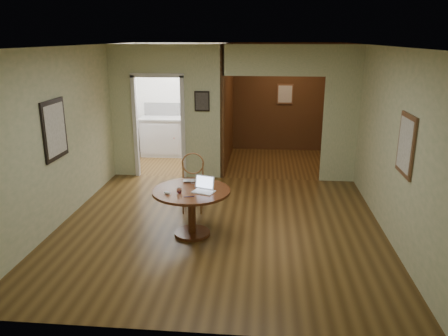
# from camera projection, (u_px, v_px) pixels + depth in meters

# --- Properties ---
(floor) EXTENTS (5.00, 5.00, 0.00)m
(floor) POSITION_uv_depth(u_px,v_px,m) (219.00, 228.00, 6.75)
(floor) COLOR #473014
(floor) RESTS_ON ground
(room_shell) EXTENTS (5.20, 7.50, 5.00)m
(room_shell) POSITION_uv_depth(u_px,v_px,m) (212.00, 112.00, 9.37)
(room_shell) COLOR white
(room_shell) RESTS_ON ground
(dining_table) EXTENTS (1.13, 1.13, 0.71)m
(dining_table) POSITION_uv_depth(u_px,v_px,m) (192.00, 202.00, 6.37)
(dining_table) COLOR brown
(dining_table) RESTS_ON ground
(chair) EXTENTS (0.45, 0.45, 0.98)m
(chair) POSITION_uv_depth(u_px,v_px,m) (193.00, 179.00, 7.32)
(chair) COLOR olive
(chair) RESTS_ON ground
(open_laptop) EXTENTS (0.35, 0.34, 0.21)m
(open_laptop) POSITION_uv_depth(u_px,v_px,m) (204.00, 187.00, 6.26)
(open_laptop) COLOR white
(open_laptop) RESTS_ON dining_table
(closed_laptop) EXTENTS (0.37, 0.27, 0.03)m
(closed_laptop) POSITION_uv_depth(u_px,v_px,m) (194.00, 182.00, 6.63)
(closed_laptop) COLOR #BABABF
(closed_laptop) RESTS_ON dining_table
(mouse) EXTENTS (0.12, 0.09, 0.04)m
(mouse) POSITION_uv_depth(u_px,v_px,m) (167.00, 193.00, 6.14)
(mouse) COLOR white
(mouse) RESTS_ON dining_table
(wine_glass) EXTENTS (0.08, 0.08, 0.09)m
(wine_glass) POSITION_uv_depth(u_px,v_px,m) (179.00, 190.00, 6.17)
(wine_glass) COLOR white
(wine_glass) RESTS_ON dining_table
(pen) EXTENTS (0.14, 0.05, 0.01)m
(pen) POSITION_uv_depth(u_px,v_px,m) (189.00, 197.00, 6.04)
(pen) COLOR #0C1557
(pen) RESTS_ON dining_table
(kitchen_cabinet) EXTENTS (2.06, 0.60, 0.94)m
(kitchen_cabinet) POSITION_uv_depth(u_px,v_px,m) (182.00, 137.00, 10.73)
(kitchen_cabinet) COLOR silver
(kitchen_cabinet) RESTS_ON ground
(grocery_bag) EXTENTS (0.38, 0.35, 0.31)m
(grocery_bag) POSITION_uv_depth(u_px,v_px,m) (199.00, 112.00, 10.51)
(grocery_bag) COLOR #CCB295
(grocery_bag) RESTS_ON kitchen_cabinet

